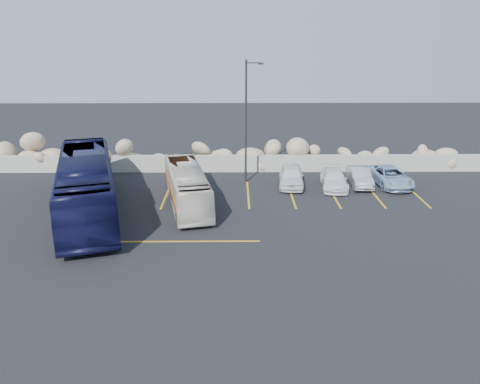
{
  "coord_description": "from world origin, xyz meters",
  "views": [
    {
      "loc": [
        1.82,
        -20.52,
        9.83
      ],
      "look_at": [
        2.06,
        4.0,
        1.22
      ],
      "focal_mm": 35.0,
      "sensor_mm": 36.0,
      "label": 1
    }
  ],
  "objects_px": {
    "lamppost": "(247,119)",
    "car_a": "(291,176)",
    "car_d": "(390,176)",
    "car_c": "(334,179)",
    "vintage_bus": "(187,186)",
    "tour_coach": "(86,186)",
    "car_b": "(360,177)"
  },
  "relations": [
    {
      "from": "vintage_bus",
      "to": "car_a",
      "type": "bearing_deg",
      "value": 15.38
    },
    {
      "from": "car_b",
      "to": "car_d",
      "type": "distance_m",
      "value": 2.01
    },
    {
      "from": "car_a",
      "to": "car_d",
      "type": "distance_m",
      "value": 6.53
    },
    {
      "from": "lamppost",
      "to": "car_c",
      "type": "xyz_separation_m",
      "value": [
        5.65,
        -1.18,
        -3.74
      ]
    },
    {
      "from": "car_c",
      "to": "car_d",
      "type": "xyz_separation_m",
      "value": [
        3.8,
        0.45,
        0.04
      ]
    },
    {
      "from": "car_d",
      "to": "car_a",
      "type": "bearing_deg",
      "value": 174.98
    },
    {
      "from": "lamppost",
      "to": "car_b",
      "type": "relative_size",
      "value": 2.26
    },
    {
      "from": "car_d",
      "to": "lamppost",
      "type": "bearing_deg",
      "value": 170.41
    },
    {
      "from": "vintage_bus",
      "to": "car_d",
      "type": "height_order",
      "value": "vintage_bus"
    },
    {
      "from": "lamppost",
      "to": "car_d",
      "type": "distance_m",
      "value": 10.18
    },
    {
      "from": "lamppost",
      "to": "car_a",
      "type": "height_order",
      "value": "lamppost"
    },
    {
      "from": "car_b",
      "to": "vintage_bus",
      "type": "bearing_deg",
      "value": -160.15
    },
    {
      "from": "lamppost",
      "to": "car_a",
      "type": "relative_size",
      "value": 2.06
    },
    {
      "from": "vintage_bus",
      "to": "car_b",
      "type": "relative_size",
      "value": 2.31
    },
    {
      "from": "lamppost",
      "to": "vintage_bus",
      "type": "bearing_deg",
      "value": -130.77
    },
    {
      "from": "car_a",
      "to": "car_b",
      "type": "relative_size",
      "value": 1.1
    },
    {
      "from": "tour_coach",
      "to": "car_d",
      "type": "distance_m",
      "value": 19.06
    },
    {
      "from": "tour_coach",
      "to": "vintage_bus",
      "type": "bearing_deg",
      "value": -0.69
    },
    {
      "from": "lamppost",
      "to": "car_d",
      "type": "height_order",
      "value": "lamppost"
    },
    {
      "from": "lamppost",
      "to": "car_a",
      "type": "bearing_deg",
      "value": -14.3
    },
    {
      "from": "lamppost",
      "to": "vintage_bus",
      "type": "xyz_separation_m",
      "value": [
        -3.58,
        -4.15,
        -3.15
      ]
    },
    {
      "from": "vintage_bus",
      "to": "car_d",
      "type": "bearing_deg",
      "value": 2.46
    },
    {
      "from": "car_d",
      "to": "car_b",
      "type": "bearing_deg",
      "value": 174.65
    },
    {
      "from": "vintage_bus",
      "to": "tour_coach",
      "type": "bearing_deg",
      "value": -176.37
    },
    {
      "from": "car_b",
      "to": "car_c",
      "type": "relative_size",
      "value": 0.93
    },
    {
      "from": "car_a",
      "to": "car_d",
      "type": "height_order",
      "value": "car_a"
    },
    {
      "from": "tour_coach",
      "to": "car_d",
      "type": "bearing_deg",
      "value": -1.51
    },
    {
      "from": "tour_coach",
      "to": "lamppost",
      "type": "bearing_deg",
      "value": 15.87
    },
    {
      "from": "tour_coach",
      "to": "car_b",
      "type": "height_order",
      "value": "tour_coach"
    },
    {
      "from": "lamppost",
      "to": "vintage_bus",
      "type": "height_order",
      "value": "lamppost"
    },
    {
      "from": "car_c",
      "to": "lamppost",
      "type": "bearing_deg",
      "value": 173.22
    },
    {
      "from": "lamppost",
      "to": "car_c",
      "type": "height_order",
      "value": "lamppost"
    }
  ]
}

